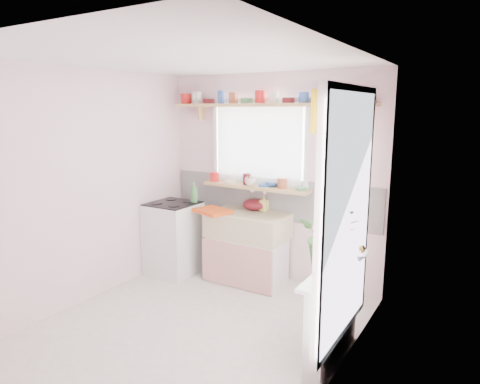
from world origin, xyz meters
The scene contains 19 objects.
room centered at (0.66, 0.86, 1.37)m, with size 3.20×3.20×3.20m.
sink_unit centered at (-0.15, 1.29, 0.43)m, with size 0.95×0.65×1.11m.
cooker centered at (-1.10, 1.05, 0.46)m, with size 0.58×0.58×0.93m.
radiator_ledge centered at (1.30, 0.20, 0.40)m, with size 0.22×0.95×0.78m.
windowsill centered at (-0.15, 1.48, 1.14)m, with size 1.40×0.22×0.04m, color tan.
pine_shelf centered at (0.00, 1.47, 2.12)m, with size 2.52×0.24×0.04m, color tan.
shelf_crockery centered at (0.00, 1.47, 2.20)m, with size 2.47×0.11×0.12m.
sill_crockery centered at (-0.20, 1.48, 1.21)m, with size 1.35×0.11×0.12m.
dish_tray centered at (-0.53, 1.10, 0.87)m, with size 0.42×0.32×0.04m, color #D94813.
colander centered at (-0.17, 1.50, 0.92)m, with size 0.30×0.30×0.13m, color #540E16.
jade_plant centered at (1.21, 0.30, 1.04)m, with size 0.48×0.42×0.54m, color #376729.
fruit_bowl centered at (1.33, 0.60, 0.81)m, with size 0.27×0.27×0.07m, color white.
herb_pot centered at (1.33, -0.20, 0.87)m, with size 0.10×0.07×0.20m, color #3D6E2C.
soap_bottle_sink centered at (-0.04, 1.50, 0.95)m, with size 0.09×0.09×0.20m, color #D5C15E.
sill_cup centered at (-0.19, 1.42, 1.21)m, with size 0.13×0.13×0.11m, color beige.
sill_bowl centered at (0.06, 1.54, 1.19)m, with size 0.19×0.19×0.06m, color #3259A5.
shelf_vase centered at (1.06, 1.41, 2.21)m, with size 0.14×0.14×0.14m, color #B95739.
cooker_bottle centered at (-0.88, 1.21, 1.05)m, with size 0.10×0.10×0.26m, color #3F7E44.
fruit centered at (1.34, 0.61, 0.87)m, with size 0.20×0.14×0.10m.
Camera 1 is at (2.34, -3.00, 2.08)m, focal length 32.00 mm.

